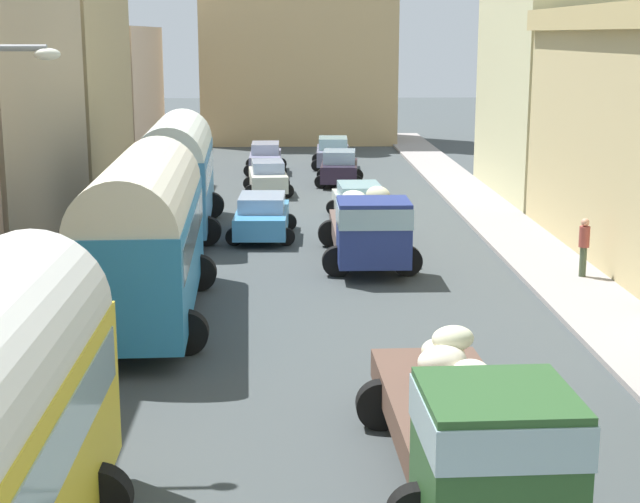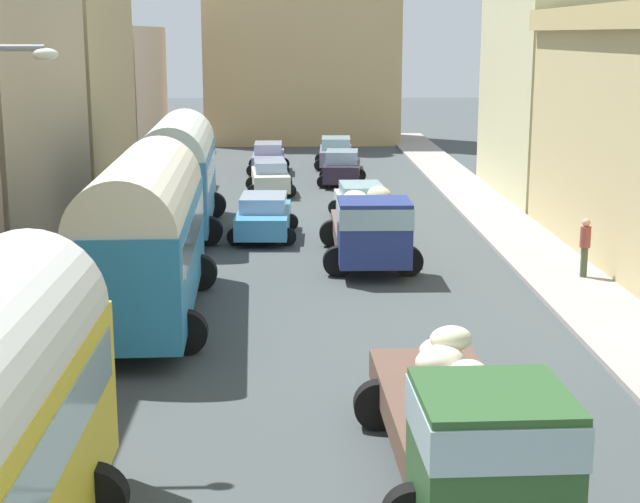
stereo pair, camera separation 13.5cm
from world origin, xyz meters
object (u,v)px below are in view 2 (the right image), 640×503
object	(u,v)px
car_1	(342,168)
car_2	(336,153)
car_3	(264,216)
cargo_truck_1	(370,227)
cargo_truck_0	(469,427)
car_0	(361,202)
car_4	(270,177)
parked_bus_1	(144,229)
parked_bus_2	(179,168)
car_5	(268,158)
pedestrian_0	(585,245)

from	to	relation	value
car_1	car_2	distance (m)	6.08
car_3	cargo_truck_1	bearing A→B (deg)	-52.52
cargo_truck_0	cargo_truck_1	bearing A→B (deg)	90.98
cargo_truck_0	car_3	bearing A→B (deg)	100.38
car_0	car_4	distance (m)	7.65
car_0	car_3	world-z (taller)	car_3
parked_bus_1	parked_bus_2	size ratio (longest dim) A/B	1.09
parked_bus_1	car_4	distance (m)	19.97
car_1	car_4	bearing A→B (deg)	-142.71
cargo_truck_0	car_4	world-z (taller)	cargo_truck_0
car_0	car_4	world-z (taller)	car_4
parked_bus_1	car_5	distance (m)	26.62
cargo_truck_1	car_3	xyz separation A→B (m)	(-3.40, 4.43, -0.46)
parked_bus_2	car_3	distance (m)	3.65
cargo_truck_0	car_0	distance (m)	22.96
pedestrian_0	car_0	bearing A→B (deg)	121.40
parked_bus_2	car_5	size ratio (longest dim) A/B	1.95
car_4	cargo_truck_0	bearing A→B (deg)	-83.01
car_5	parked_bus_1	bearing A→B (deg)	-95.29
cargo_truck_1	pedestrian_0	distance (m)	6.41
cargo_truck_1	car_1	xyz separation A→B (m)	(-0.01, 16.68, -0.41)
car_3	car_0	bearing A→B (deg)	38.96
car_0	car_4	xyz separation A→B (m)	(-3.63, 6.73, 0.02)
cargo_truck_1	parked_bus_2	bearing A→B (deg)	138.88
parked_bus_1	car_4	bearing A→B (deg)	82.23
cargo_truck_1	car_2	distance (m)	22.77
car_2	car_5	bearing A→B (deg)	-152.15
parked_bus_1	car_5	size ratio (longest dim) A/B	2.12
car_1	pedestrian_0	size ratio (longest dim) A/B	2.05
cargo_truck_0	car_1	world-z (taller)	cargo_truck_0
parked_bus_1	car_3	world-z (taller)	parked_bus_1
cargo_truck_0	car_5	size ratio (longest dim) A/B	1.65
car_3	pedestrian_0	world-z (taller)	pedestrian_0
pedestrian_0	cargo_truck_1	bearing A→B (deg)	160.83
parked_bus_2	car_3	bearing A→B (deg)	-21.64
parked_bus_1	cargo_truck_0	world-z (taller)	parked_bus_1
cargo_truck_1	car_0	distance (m)	7.41
car_3	car_2	bearing A→B (deg)	79.58
parked_bus_1	pedestrian_0	world-z (taller)	parked_bus_1
car_1	car_4	world-z (taller)	car_1
car_1	cargo_truck_1	bearing A→B (deg)	-89.96
cargo_truck_0	pedestrian_0	world-z (taller)	cargo_truck_0
car_1	car_4	xyz separation A→B (m)	(-3.36, -2.56, -0.06)
cargo_truck_1	pedestrian_0	world-z (taller)	cargo_truck_1
car_3	car_4	size ratio (longest dim) A/B	1.10
parked_bus_1	car_5	bearing A→B (deg)	84.71
car_0	parked_bus_1	bearing A→B (deg)	-115.96
car_1	car_3	distance (m)	12.71
car_1	car_2	xyz separation A→B (m)	(-0.02, 6.08, -0.00)
parked_bus_2	cargo_truck_1	size ratio (longest dim) A/B	1.20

